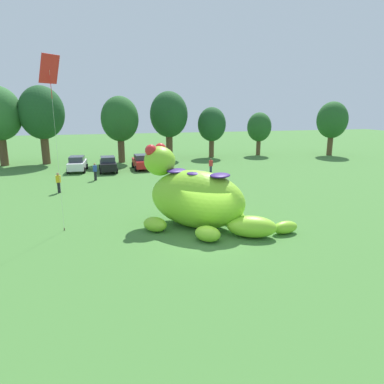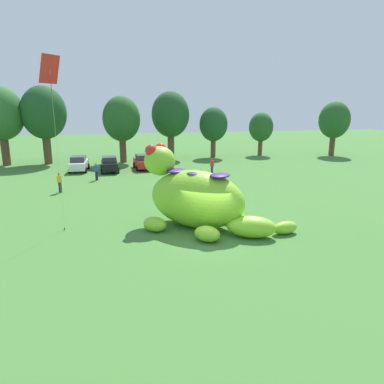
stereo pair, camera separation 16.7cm
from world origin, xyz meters
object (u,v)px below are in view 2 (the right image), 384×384
Objects in this scene: car_white at (79,164)px; spectator_by_cars at (60,183)px; giant_inflatable_creature at (196,198)px; spectator_mid_field at (212,166)px; spectator_near_inflatable at (96,172)px; tethered_flying_kite at (50,72)px; car_red at (143,162)px; car_black at (109,164)px.

car_white is 2.47× the size of spectator_by_cars.
giant_inflatable_creature is 2.09× the size of car_white.
giant_inflatable_creature is at bearing -110.80° from spectator_mid_field.
car_white is 2.47× the size of spectator_near_inflatable.
spectator_mid_field is (11.96, 0.16, 0.00)m from spectator_near_inflatable.
spectator_mid_field is 0.18× the size of tethered_flying_kite.
car_black is at bearing -169.81° from car_red.
giant_inflatable_creature is 2.11× the size of car_red.
giant_inflatable_creature is at bearing -87.67° from car_red.
tethered_flying_kite reaches higher than car_black.
car_red is 2.43× the size of spectator_mid_field.
tethered_flying_kite reaches higher than spectator_by_cars.
spectator_by_cars is at bearing -115.54° from car_black.
spectator_by_cars is at bearing -162.74° from spectator_mid_field.
spectator_near_inflatable is (1.97, -5.59, -0.01)m from car_white.
spectator_near_inflatable is at bearing 56.84° from spectator_by_cars.
tethered_flying_kite reaches higher than car_red.
spectator_near_inflatable and spectator_mid_field have the same top height.
car_white is 5.93m from spectator_near_inflatable.
car_black is 2.41× the size of spectator_mid_field.
car_red is (-0.84, 20.71, -0.91)m from giant_inflatable_creature.
car_white and car_red have the same top height.
giant_inflatable_creature is 0.91× the size of tethered_flying_kite.
tethered_flying_kite is (-7.66, 1.29, 7.01)m from giant_inflatable_creature.
car_white is 14.96m from spectator_mid_field.
car_black is at bearing 64.46° from spectator_by_cars.
spectator_mid_field is at bearing 0.75° from spectator_near_inflatable.
car_white is at bearing 84.61° from spectator_by_cars.
giant_inflatable_creature is 5.15× the size of spectator_near_inflatable.
car_red is 8.44m from spectator_mid_field.
spectator_mid_field is (6.82, -4.98, -0.01)m from car_red.
car_black is 2.41× the size of spectator_near_inflatable.
car_white is 21.39m from tethered_flying_kite.
car_black is at bearing 73.20° from spectator_near_inflatable.
spectator_mid_field is at bearing -21.30° from car_white.
giant_inflatable_creature is at bearing -9.56° from tethered_flying_kite.
tethered_flying_kite is at bearing 170.44° from giant_inflatable_creature.
tethered_flying_kite is at bearing -89.14° from car_white.
car_white and car_black have the same top height.
spectator_near_inflatable is at bearing -106.80° from car_black.
giant_inflatable_creature reaches higher than spectator_near_inflatable.
car_red reaches higher than spectator_near_inflatable.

